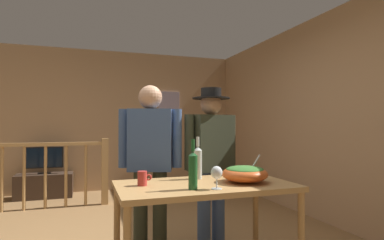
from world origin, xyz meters
The scene contains 14 objects.
back_wall centered at (0.00, 3.27, 1.32)m, with size 4.82×0.10×2.64m, color tan.
side_wall_right centered at (2.41, 0.98, 1.32)m, with size 0.10×4.90×2.64m, color tan.
framed_picture centered at (1.11, 3.21, 1.71)m, with size 0.43×0.03×0.38m, color #A395AE.
stair_railing centered at (-0.86, 2.12, 0.58)m, with size 2.05×0.10×1.02m.
tv_console centered at (-1.14, 2.92, 0.20)m, with size 0.90×0.40×0.40m, color #38281E.
flat_screen_tv centered at (-1.14, 2.89, 0.67)m, with size 0.60×0.12×0.46m.
serving_table centered at (0.39, -0.70, 0.69)m, with size 1.34×0.74×0.77m.
salad_bowl centered at (0.70, -0.75, 0.84)m, with size 0.36×0.36×0.21m.
wine_glass centered at (0.39, -0.93, 0.88)m, with size 0.08×0.08×0.16m.
wine_bottle_green centered at (0.23, -0.88, 0.91)m, with size 0.06×0.06×0.35m.
wine_bottle_clear centered at (0.41, -0.48, 0.91)m, with size 0.07×0.07×0.35m.
mug_red centered at (-0.08, -0.63, 0.83)m, with size 0.11×0.07×0.11m.
person_standing_left centered at (0.08, -0.08, 0.94)m, with size 0.56×0.33×1.59m.
person_standing_right centered at (0.69, -0.08, 0.94)m, with size 0.60×0.37×1.59m.
Camera 1 is at (-0.49, -2.98, 1.22)m, focal length 29.71 mm.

